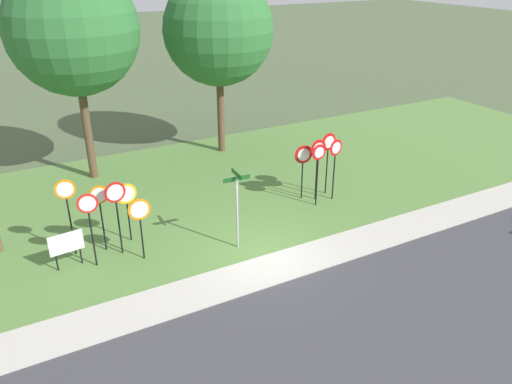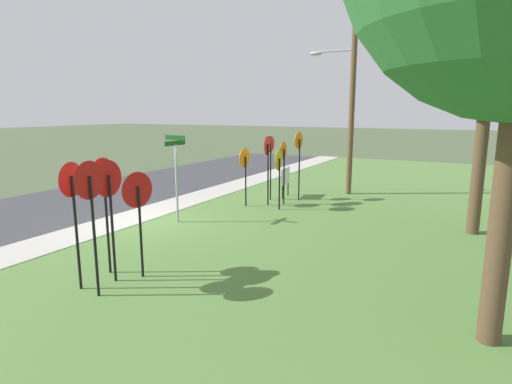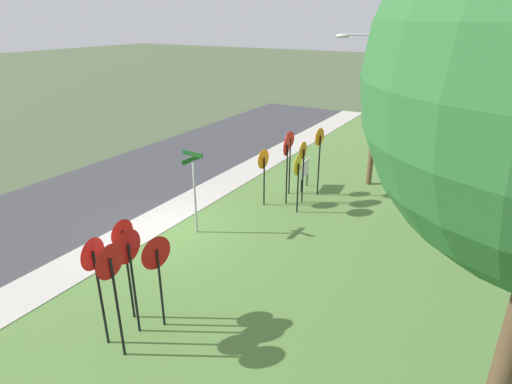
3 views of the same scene
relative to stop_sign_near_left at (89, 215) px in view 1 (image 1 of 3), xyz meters
name	(u,v)px [view 1 (image 1 of 3)]	position (x,y,z in m)	size (l,w,h in m)	color
ground_plane	(263,257)	(5.08, -2.11, -1.92)	(160.00, 160.00, 0.00)	#4C5B3D
road_asphalt	(352,344)	(5.08, -6.91, -1.91)	(44.00, 6.40, 0.01)	#3D3D42
sidewalk_strip	(275,268)	(5.08, -2.91, -1.89)	(44.00, 1.60, 0.06)	#BCB7AD
grass_median	(196,190)	(5.08, 3.89, -1.90)	(44.00, 12.00, 0.04)	#567F3D
stop_sign_near_left	(89,215)	(0.00, 0.00, 0.00)	(0.66, 0.12, 2.61)	black
stop_sign_near_right	(116,203)	(0.95, 0.35, 0.06)	(0.71, 0.13, 2.66)	black
stop_sign_far_left	(67,201)	(-0.46, 1.06, 0.13)	(0.68, 0.12, 2.77)	black
stop_sign_far_center	(127,200)	(1.45, 1.05, -0.27)	(0.75, 0.12, 2.22)	black
stop_sign_far_right	(100,205)	(0.51, 0.82, -0.12)	(0.66, 0.10, 2.44)	black
stop_sign_center_tall	(140,216)	(1.50, -0.33, -0.26)	(0.75, 0.10, 2.23)	black
yield_sign_near_left	(303,159)	(8.68, 1.03, -0.13)	(0.77, 0.17, 2.34)	black
yield_sign_near_right	(328,149)	(9.84, 0.94, 0.14)	(0.74, 0.11, 2.69)	black
yield_sign_far_left	(318,161)	(8.84, 0.21, 0.05)	(0.65, 0.10, 2.61)	black
yield_sign_far_right	(336,155)	(9.77, 0.35, 0.08)	(0.69, 0.15, 2.62)	black
yield_sign_center	(318,155)	(9.14, 0.68, 0.09)	(0.77, 0.11, 2.61)	black
street_name_post	(237,203)	(4.59, -1.15, -0.18)	(0.96, 0.82, 2.84)	#9EA0A8
notice_board	(66,245)	(-0.78, 0.35, -1.04)	(1.10, 0.15, 1.25)	black
oak_tree_left	(72,30)	(1.55, 7.48, 4.61)	(5.39, 5.39, 9.20)	brown
oak_tree_right	(218,30)	(8.17, 7.80, 4.13)	(5.23, 5.23, 8.64)	brown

